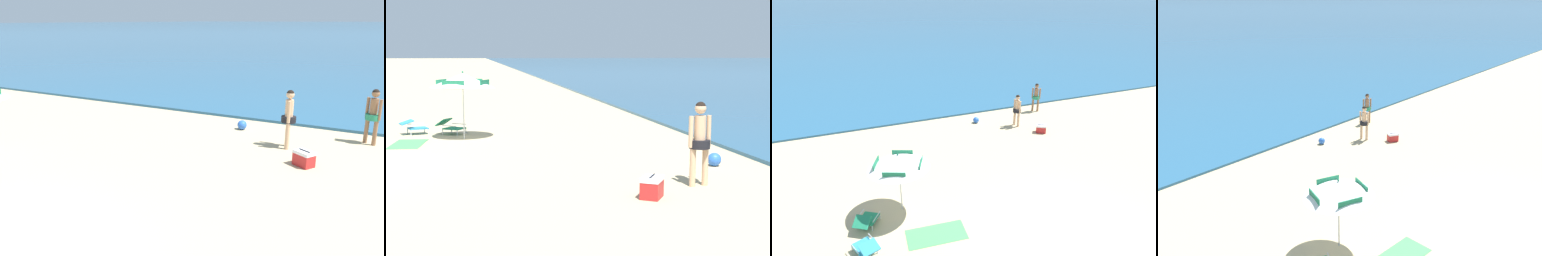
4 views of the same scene
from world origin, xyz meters
The scene contains 9 objects.
ground_plane centered at (0.00, 0.00, 0.00)m, with size 800.00×800.00×0.00m, color tan.
beach_umbrella_striped_main centered at (-4.07, 3.24, 1.83)m, with size 2.77×2.77×2.12m.
lounge_chair_under_umbrella centered at (-5.29, 2.77, 0.27)m, with size 0.92×1.03×0.52m.
lounge_chair_beside_umbrella centered at (-5.45, 1.59, 0.28)m, with size 0.79×0.99×0.50m.
person_standing_near_shore centered at (5.17, 9.49, 0.96)m, with size 0.43×0.41×1.67m.
person_standing_beside centered at (3.06, 8.01, 0.98)m, with size 0.42×0.50×1.70m.
cooler_box centered at (3.79, 6.79, 0.20)m, with size 0.60×0.56×0.43m.
beach_ball centered at (1.25, 9.16, 0.16)m, with size 0.32×0.32×0.32m, color blue.
beach_towel centered at (-3.39, 1.62, 0.01)m, with size 0.90×1.80×0.01m, color #4C9E5B.
Camera 3 is at (-5.64, -6.17, 7.10)m, focal length 31.64 mm.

